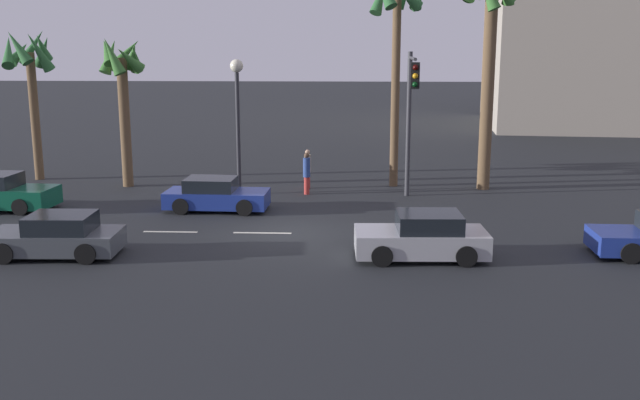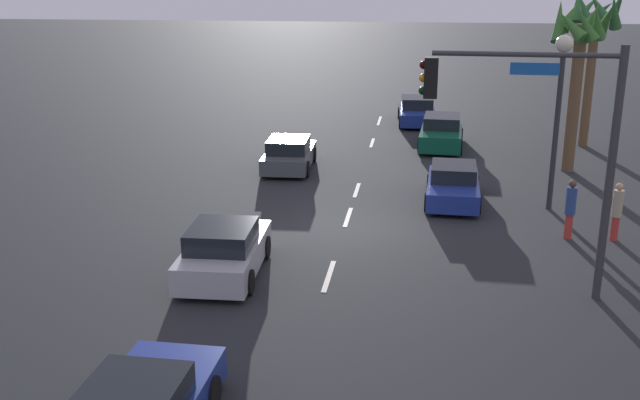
# 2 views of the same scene
# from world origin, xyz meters

# --- Properties ---
(ground_plane) EXTENTS (220.00, 220.00, 0.00)m
(ground_plane) POSITION_xyz_m (0.00, 0.00, 0.00)
(ground_plane) COLOR #232628
(lane_stripe_0) EXTENTS (2.59, 0.14, 0.01)m
(lane_stripe_0) POSITION_xyz_m (-18.00, 0.00, 0.01)
(lane_stripe_0) COLOR silver
(lane_stripe_0) RESTS_ON ground_plane
(lane_stripe_1) EXTENTS (1.99, 0.14, 0.01)m
(lane_stripe_1) POSITION_xyz_m (-12.37, 0.00, 0.01)
(lane_stripe_1) COLOR silver
(lane_stripe_1) RESTS_ON ground_plane
(lane_stripe_2) EXTENTS (1.90, 0.14, 0.01)m
(lane_stripe_2) POSITION_xyz_m (-4.23, 0.00, 0.01)
(lane_stripe_2) COLOR silver
(lane_stripe_2) RESTS_ON ground_plane
(lane_stripe_3) EXTENTS (2.02, 0.14, 0.01)m
(lane_stripe_3) POSITION_xyz_m (-1.01, 0.00, 0.01)
(lane_stripe_3) COLOR silver
(lane_stripe_3) RESTS_ON ground_plane
(lane_stripe_4) EXTENTS (2.14, 0.14, 0.01)m
(lane_stripe_4) POSITION_xyz_m (3.99, 0.00, 0.01)
(lane_stripe_4) COLOR silver
(lane_stripe_4) RESTS_ON ground_plane
(car_0) EXTENTS (4.65, 2.14, 1.44)m
(car_0) POSITION_xyz_m (-12.02, 3.22, 0.66)
(car_0) COLOR #0F5138
(car_0) RESTS_ON ground_plane
(car_1) EXTENTS (4.04, 2.07, 1.41)m
(car_1) POSITION_xyz_m (4.24, -2.75, 0.65)
(car_1) COLOR #B7B7BC
(car_1) RESTS_ON ground_plane
(car_2) EXTENTS (4.49, 2.15, 1.38)m
(car_2) POSITION_xyz_m (-17.61, 2.02, 0.64)
(car_2) COLOR navy
(car_2) RESTS_ON ground_plane
(car_4) EXTENTS (4.05, 1.97, 1.29)m
(car_4) POSITION_xyz_m (-3.28, 3.45, 0.60)
(car_4) COLOR navy
(car_4) RESTS_ON ground_plane
(car_5) EXTENTS (4.03, 2.03, 1.32)m
(car_5) POSITION_xyz_m (-6.98, -3.04, 0.61)
(car_5) COLOR #474C51
(car_5) RESTS_ON ground_plane
(traffic_signal) EXTENTS (0.39, 4.62, 6.12)m
(traffic_signal) POSITION_xyz_m (4.39, 5.15, 4.14)
(traffic_signal) COLOR #38383D
(traffic_signal) RESTS_ON ground_plane
(streetlamp) EXTENTS (0.56, 0.56, 5.81)m
(streetlamp) POSITION_xyz_m (-2.85, 6.67, 4.10)
(streetlamp) COLOR #2D2D33
(streetlamp) RESTS_ON ground_plane
(pedestrian_0) EXTENTS (0.41, 0.41, 1.83)m
(pedestrian_0) POSITION_xyz_m (0.09, 6.77, 0.98)
(pedestrian_0) COLOR #BF3833
(pedestrian_0) RESTS_ON ground_plane
(pedestrian_1) EXTENTS (0.36, 0.36, 1.77)m
(pedestrian_1) POSITION_xyz_m (0.04, 8.11, 0.95)
(pedestrian_1) COLOR #BF3833
(pedestrian_1) RESTS_ON ground_plane
(palm_tree_0) EXTENTS (2.40, 2.47, 6.80)m
(palm_tree_0) POSITION_xyz_m (-8.29, 8.27, 5.02)
(palm_tree_0) COLOR brown
(palm_tree_0) RESTS_ON ground_plane
(palm_tree_2) EXTENTS (2.80, 2.71, 7.23)m
(palm_tree_2) POSITION_xyz_m (-13.16, 9.77, 5.44)
(palm_tree_2) COLOR brown
(palm_tree_2) RESTS_ON ground_plane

